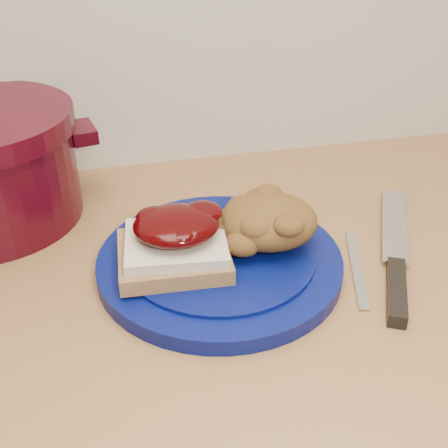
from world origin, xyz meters
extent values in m
cylinder|color=#050E52|center=(0.00, 1.49, 0.91)|extent=(0.33, 0.33, 0.02)
cube|color=olive|center=(-0.06, 1.48, 0.93)|extent=(0.13, 0.11, 0.02)
cube|color=beige|center=(-0.05, 1.48, 0.95)|extent=(0.12, 0.11, 0.01)
ellipsoid|color=black|center=(-0.05, 1.49, 0.97)|extent=(0.11, 0.10, 0.03)
ellipsoid|color=brown|center=(0.06, 1.50, 0.95)|extent=(0.13, 0.12, 0.06)
cube|color=black|center=(0.18, 1.39, 0.91)|extent=(0.07, 0.11, 0.02)
cube|color=silver|center=(0.24, 1.52, 0.91)|extent=(0.11, 0.18, 0.00)
cube|color=silver|center=(0.16, 1.45, 0.90)|extent=(0.06, 0.15, 0.00)
cube|color=#37050F|center=(-0.15, 1.71, 1.00)|extent=(0.04, 0.06, 0.02)
camera|label=1|loc=(-0.12, 0.96, 1.30)|focal=45.00mm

